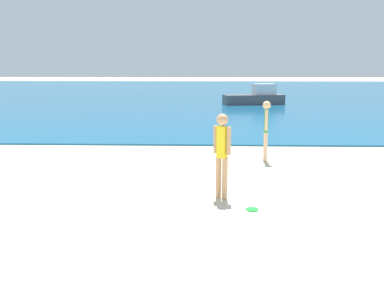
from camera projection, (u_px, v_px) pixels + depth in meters
The scene contains 5 objects.
water at pixel (200, 91), 43.36m from camera, with size 160.00×60.00×0.06m, color #14567F.
person_standing at pixel (222, 151), 8.23m from camera, with size 0.34×0.26×1.72m.
frisbee at pixel (252, 209), 7.71m from camera, with size 0.23×0.23×0.03m, color green.
person_distant at pixel (266, 127), 11.50m from camera, with size 0.22×0.39×1.69m.
boat_near at pixel (256, 97), 28.44m from camera, with size 4.26×2.11×1.39m.
Camera 1 is at (0.58, -0.42, 2.63)m, focal length 38.88 mm.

